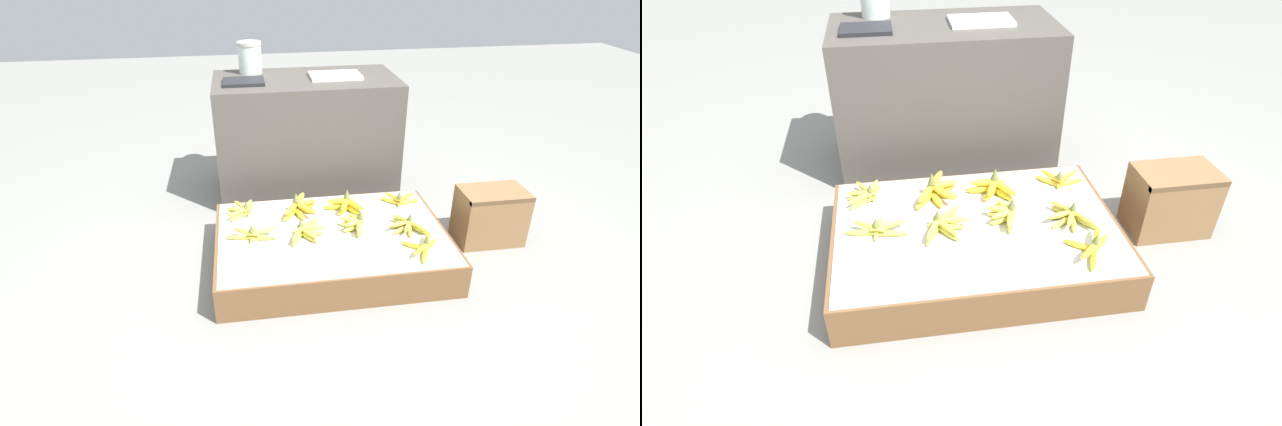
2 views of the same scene
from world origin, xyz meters
The scene contains 16 objects.
ground_plane centered at (0.00, 0.00, 0.00)m, with size 10.00×10.00×0.00m, color gray.
display_platform centered at (0.00, 0.00, 0.08)m, with size 1.11×0.76×0.17m.
back_vendor_table centered at (-0.01, 0.84, 0.35)m, with size 1.06×0.54×0.70m.
wooden_crate centered at (0.85, 0.07, 0.15)m, with size 0.33×0.21×0.29m.
banana_bunch_front_right centered at (0.38, -0.22, 0.19)m, with size 0.19×0.22×0.09m.
banana_bunch_middle_left centered at (-0.38, 0.00, 0.19)m, with size 0.24×0.15×0.09m.
banana_bunch_middle_midleft centered at (-0.13, -0.01, 0.20)m, with size 0.19×0.21×0.09m.
banana_bunch_middle_midright centered at (0.12, 0.01, 0.20)m, with size 0.12×0.21×0.10m.
banana_bunch_middle_right centered at (0.36, -0.03, 0.19)m, with size 0.20×0.19×0.08m.
banana_bunch_back_left centered at (-0.42, 0.24, 0.19)m, with size 0.15×0.18×0.08m.
banana_bunch_back_midleft centered at (-0.13, 0.22, 0.20)m, with size 0.20×0.25×0.11m.
banana_bunch_back_midright centered at (0.11, 0.20, 0.20)m, with size 0.20×0.16×0.11m.
banana_bunch_back_right centered at (0.41, 0.24, 0.19)m, with size 0.21×0.13×0.08m.
glass_jar centered at (-0.31, 1.01, 0.79)m, with size 0.14×0.14×0.18m.
foam_tray_white centered at (0.16, 0.83, 0.71)m, with size 0.29×0.19×0.02m.
foam_tray_dark centered at (-0.36, 0.77, 0.71)m, with size 0.23×0.18×0.02m.
Camera 1 is at (-0.37, -2.01, 1.42)m, focal length 28.00 mm.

